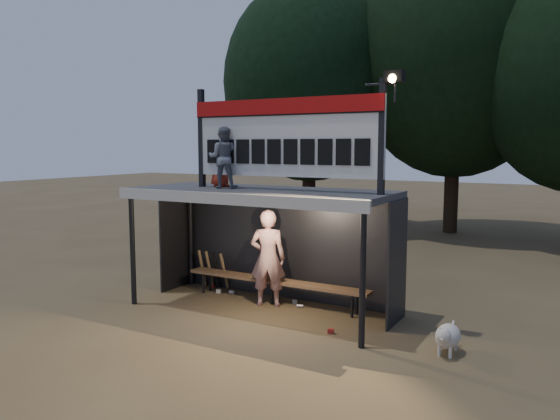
% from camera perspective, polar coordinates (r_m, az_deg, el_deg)
% --- Properties ---
extents(ground, '(80.00, 80.00, 0.00)m').
position_cam_1_polar(ground, '(10.62, -2.04, -10.39)').
color(ground, brown).
rests_on(ground, ground).
extents(player, '(0.81, 0.68, 1.91)m').
position_cam_1_polar(player, '(10.66, -1.28, -5.04)').
color(player, white).
rests_on(player, ground).
extents(child_a, '(0.70, 0.64, 1.17)m').
position_cam_1_polar(child_a, '(10.45, -5.97, 5.47)').
color(child_a, slate).
rests_on(child_a, dugout_shelter).
extents(child_b, '(0.56, 0.43, 1.03)m').
position_cam_1_polar(child_b, '(10.78, -6.24, 5.13)').
color(child_b, '#AB2C1A').
rests_on(child_b, dugout_shelter).
extents(dugout_shelter, '(5.10, 2.08, 2.32)m').
position_cam_1_polar(dugout_shelter, '(10.44, -1.38, -0.32)').
color(dugout_shelter, '#3C3C3E').
rests_on(dugout_shelter, ground).
extents(scoreboard_assembly, '(4.10, 0.27, 1.99)m').
position_cam_1_polar(scoreboard_assembly, '(9.87, 0.63, 7.88)').
color(scoreboard_assembly, black).
rests_on(scoreboard_assembly, dugout_shelter).
extents(bench, '(4.00, 0.35, 0.48)m').
position_cam_1_polar(bench, '(10.96, -0.52, -7.50)').
color(bench, brown).
rests_on(bench, ground).
extents(tree_left, '(6.46, 6.46, 9.27)m').
position_cam_1_polar(tree_left, '(20.98, 3.11, 13.23)').
color(tree_left, black).
rests_on(tree_left, ground).
extents(tree_mid, '(7.22, 7.22, 10.36)m').
position_cam_1_polar(tree_mid, '(20.82, 17.92, 14.79)').
color(tree_mid, black).
rests_on(tree_mid, ground).
extents(dog, '(0.36, 0.81, 0.49)m').
position_cam_1_polar(dog, '(8.78, 17.08, -12.50)').
color(dog, beige).
rests_on(dog, ground).
extents(bats, '(0.68, 0.35, 0.84)m').
position_cam_1_polar(bats, '(12.11, -7.00, -6.19)').
color(bats, '#9C7649').
rests_on(bats, ground).
extents(litter, '(3.65, 1.52, 0.08)m').
position_cam_1_polar(litter, '(11.12, -1.94, -9.41)').
color(litter, '#A8261C').
rests_on(litter, ground).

